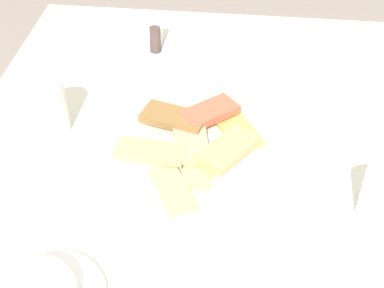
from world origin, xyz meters
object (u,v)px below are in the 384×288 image
(dining_table, at_px, (191,182))
(spoon, at_px, (256,46))
(soda_can, at_px, (51,106))
(condiment_caddy, at_px, (157,43))
(paper_napkin, at_px, (249,47))
(fork, at_px, (242,45))
(pide_platter, at_px, (194,150))
(drinking_glass, at_px, (380,197))

(dining_table, relative_size, spoon, 6.99)
(soda_can, relative_size, condiment_caddy, 1.14)
(dining_table, xyz_separation_m, spoon, (-0.42, 0.12, 0.08))
(dining_table, height_order, paper_napkin, paper_napkin)
(dining_table, relative_size, fork, 6.44)
(fork, relative_size, condiment_caddy, 1.70)
(pide_platter, relative_size, paper_napkin, 2.93)
(spoon, distance_m, condiment_caddy, 0.25)
(dining_table, height_order, spoon, spoon)
(dining_table, bearing_deg, pide_platter, 43.05)
(drinking_glass, bearing_deg, soda_can, -105.68)
(pide_platter, bearing_deg, drinking_glass, 69.13)
(fork, bearing_deg, drinking_glass, 2.78)
(dining_table, xyz_separation_m, drinking_glass, (0.13, 0.34, 0.13))
(paper_napkin, relative_size, spoon, 0.69)
(pide_platter, relative_size, soda_can, 2.77)
(paper_napkin, bearing_deg, pide_platter, -12.05)
(paper_napkin, relative_size, condiment_caddy, 1.07)
(dining_table, bearing_deg, soda_can, -98.12)
(paper_napkin, bearing_deg, fork, -90.00)
(paper_napkin, xyz_separation_m, fork, (0.00, -0.02, 0.00))
(dining_table, relative_size, drinking_glass, 11.51)
(pide_platter, bearing_deg, soda_can, -99.57)
(fork, height_order, spoon, same)
(drinking_glass, bearing_deg, fork, -155.00)
(drinking_glass, bearing_deg, dining_table, -111.71)
(pide_platter, bearing_deg, dining_table, -136.95)
(paper_napkin, distance_m, spoon, 0.02)
(fork, distance_m, condiment_caddy, 0.21)
(soda_can, bearing_deg, paper_napkin, 134.13)
(dining_table, relative_size, pide_platter, 3.47)
(condiment_caddy, bearing_deg, drinking_glass, 42.55)
(drinking_glass, relative_size, fork, 0.56)
(condiment_caddy, bearing_deg, fork, 102.24)
(spoon, relative_size, condiment_caddy, 1.56)
(fork, bearing_deg, spoon, 67.78)
(dining_table, relative_size, condiment_caddy, 10.92)
(pide_platter, relative_size, drinking_glass, 3.31)
(soda_can, height_order, drinking_glass, soda_can)
(spoon, bearing_deg, pide_platter, -37.74)
(dining_table, bearing_deg, paper_napkin, 166.61)
(pide_platter, xyz_separation_m, drinking_glass, (0.13, 0.33, 0.04))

